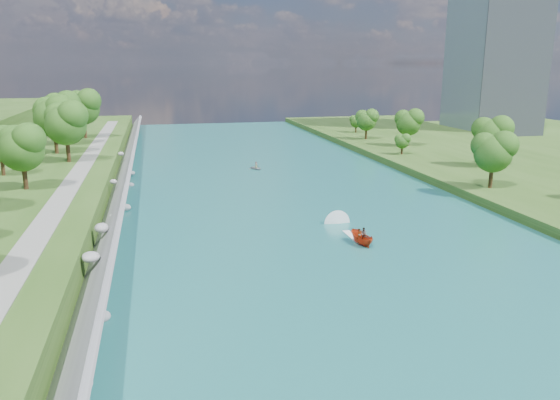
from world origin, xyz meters
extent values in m
plane|color=#2D5119|center=(0.00, 0.00, 0.00)|extent=(260.00, 260.00, 0.00)
cube|color=#175A59|center=(0.00, 20.00, 0.05)|extent=(55.00, 240.00, 0.10)
cube|color=slate|center=(-25.85, 20.00, 1.80)|extent=(3.54, 236.00, 4.05)
ellipsoid|color=gray|center=(-25.48, -24.53, 0.98)|extent=(1.71, 2.18, 1.05)
ellipsoid|color=gray|center=(-25.01, -13.40, 0.36)|extent=(1.40, 1.47, 0.94)
ellipsoid|color=gray|center=(-26.62, -4.96, 2.80)|extent=(1.74, 2.07, 0.96)
ellipsoid|color=gray|center=(-26.38, 4.55, 2.89)|extent=(1.54, 1.84, 1.12)
ellipsoid|color=gray|center=(-25.68, 12.29, 2.06)|extent=(0.97, 1.17, 0.59)
ellipsoid|color=gray|center=(-24.71, 22.63, 0.51)|extent=(1.65, 1.44, 1.04)
ellipsoid|color=gray|center=(-26.70, 30.00, 2.95)|extent=(1.09, 1.02, 0.77)
ellipsoid|color=gray|center=(-24.57, 39.99, 0.14)|extent=(1.19, 1.30, 0.86)
ellipsoid|color=gray|center=(-24.70, 47.90, 0.77)|extent=(1.40, 1.70, 0.87)
ellipsoid|color=gray|center=(-26.86, 56.05, 3.27)|extent=(1.20, 1.08, 0.83)
cube|color=gray|center=(-32.50, 20.00, 3.55)|extent=(3.00, 200.00, 0.10)
cube|color=gray|center=(82.50, 95.00, 30.00)|extent=(22.00, 22.00, 60.00)
ellipsoid|color=#165015|center=(-38.32, 24.75, 9.05)|extent=(6.66, 6.66, 11.11)
ellipsoid|color=#165015|center=(-44.07, 36.36, 8.23)|extent=(5.68, 5.68, 9.46)
ellipsoid|color=#165015|center=(-35.52, 47.06, 10.01)|extent=(7.81, 7.81, 13.02)
ellipsoid|color=#165015|center=(-39.29, 57.80, 10.28)|extent=(8.13, 8.13, 13.55)
ellipsoid|color=#165015|center=(-39.55, 70.24, 10.38)|extent=(8.25, 8.25, 13.75)
ellipsoid|color=#165015|center=(-36.30, 80.89, 10.36)|extent=(8.23, 8.23, 13.72)
ellipsoid|color=#165015|center=(32.55, 18.51, 6.88)|extent=(6.46, 6.46, 10.76)
ellipsoid|color=#165015|center=(43.33, 35.34, 7.28)|extent=(6.93, 6.93, 11.55)
ellipsoid|color=#165015|center=(33.10, 52.64, 4.19)|extent=(3.23, 3.23, 5.38)
ellipsoid|color=#165015|center=(39.95, 64.01, 6.78)|extent=(6.34, 6.34, 10.56)
ellipsoid|color=#165015|center=(34.66, 77.90, 6.16)|extent=(5.59, 5.59, 9.32)
ellipsoid|color=#165015|center=(37.17, 92.12, 4.52)|extent=(3.62, 3.62, 6.03)
imported|color=#B32D0E|center=(3.45, 0.35, 0.90)|extent=(2.18, 4.34, 1.60)
imported|color=#66605B|center=(3.05, -0.05, 1.30)|extent=(0.72, 0.59, 1.70)
imported|color=#66605B|center=(3.95, 0.85, 1.20)|extent=(0.93, 0.91, 1.51)
cube|color=white|center=(3.45, 3.35, 0.13)|extent=(0.90, 5.00, 0.06)
imported|color=gray|center=(-0.15, 49.82, 0.42)|extent=(3.27, 3.73, 0.64)
imported|color=#66605B|center=(-0.15, 49.82, 1.00)|extent=(0.66, 0.45, 1.30)
camera|label=1|loc=(-19.82, -57.79, 21.05)|focal=35.00mm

